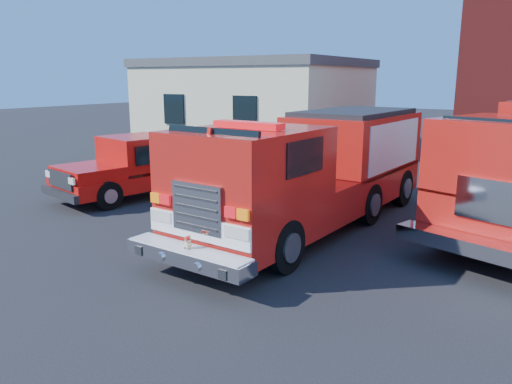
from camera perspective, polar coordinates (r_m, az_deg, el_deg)
The scene contains 4 objects.
ground at distance 10.90m, azimuth 3.39°, elevation -5.48°, with size 100.00×100.00×0.00m, color black.
side_building at distance 26.15m, azimuth -0.06°, elevation 10.21°, with size 10.20×8.20×4.35m.
fire_engine at distance 11.66m, azimuth 6.75°, elevation 2.63°, with size 2.87×8.71×2.64m.
pickup_truck at distance 15.32m, azimuth -12.49°, elevation 2.85°, with size 3.06×5.71×1.78m.
Camera 1 is at (4.97, -9.07, 3.43)m, focal length 35.00 mm.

